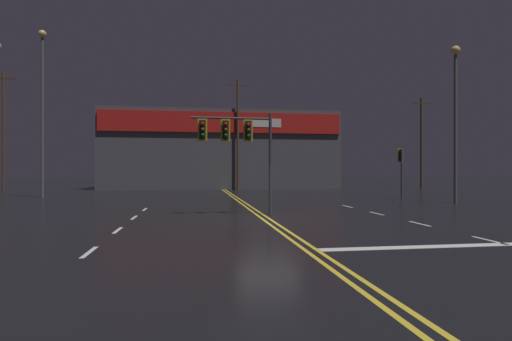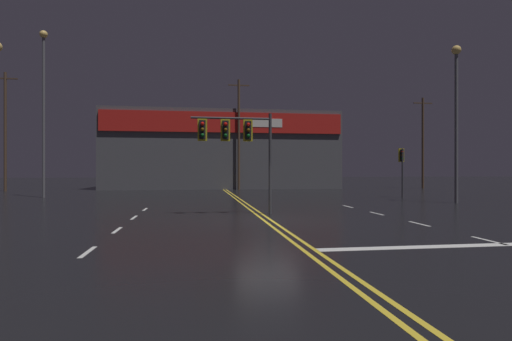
% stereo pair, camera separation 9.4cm
% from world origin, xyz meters
% --- Properties ---
extents(ground_plane, '(200.00, 200.00, 0.00)m').
position_xyz_m(ground_plane, '(0.00, 0.00, 0.00)').
color(ground_plane, black).
extents(road_markings, '(16.20, 60.00, 0.01)m').
position_xyz_m(road_markings, '(1.15, -1.26, 0.00)').
color(road_markings, gold).
rests_on(road_markings, ground).
extents(traffic_signal_median, '(3.66, 0.36, 4.61)m').
position_xyz_m(traffic_signal_median, '(-1.11, 2.22, 3.55)').
color(traffic_signal_median, '#38383D').
rests_on(traffic_signal_median, ground).
extents(traffic_signal_corner_northeast, '(0.42, 0.36, 3.62)m').
position_xyz_m(traffic_signal_corner_northeast, '(12.02, 11.64, 2.66)').
color(traffic_signal_corner_northeast, '#38383D').
rests_on(traffic_signal_corner_northeast, ground).
extents(streetlight_near_left, '(0.56, 0.56, 12.28)m').
position_xyz_m(streetlight_near_left, '(-13.98, 15.53, 7.56)').
color(streetlight_near_left, '#59595E').
rests_on(streetlight_near_left, ground).
extents(streetlight_near_right, '(0.56, 0.56, 9.65)m').
position_xyz_m(streetlight_near_right, '(12.89, 6.66, 6.14)').
color(streetlight_near_right, '#59595E').
rests_on(streetlight_near_right, ground).
extents(building_backdrop, '(25.64, 10.23, 8.49)m').
position_xyz_m(building_backdrop, '(0.00, 30.87, 4.26)').
color(building_backdrop, '#4C4C51').
rests_on(building_backdrop, ground).
extents(utility_pole_row, '(45.20, 0.26, 11.43)m').
position_xyz_m(utility_pole_row, '(0.01, 25.47, 5.70)').
color(utility_pole_row, '#4C3828').
rests_on(utility_pole_row, ground).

